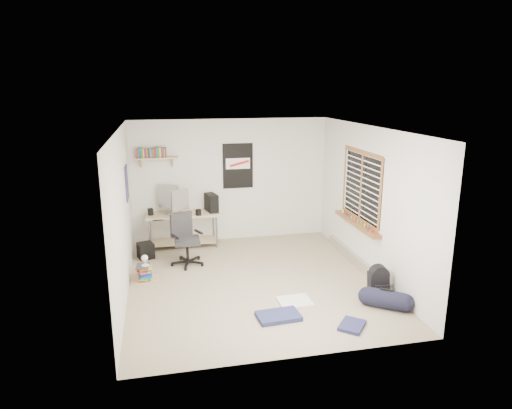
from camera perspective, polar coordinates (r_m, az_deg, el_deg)
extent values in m
cube|color=gray|center=(7.64, -0.34, -9.61)|extent=(4.00, 4.50, 0.01)
cube|color=white|center=(6.99, -0.37, 9.50)|extent=(4.00, 4.50, 0.01)
cube|color=silver|center=(9.37, -3.19, 3.02)|extent=(4.00, 0.01, 2.50)
cube|color=silver|center=(7.09, -16.41, -1.34)|extent=(0.01, 4.50, 2.50)
cube|color=silver|center=(7.86, 14.10, 0.34)|extent=(0.01, 4.50, 2.50)
cube|color=tan|center=(9.25, -9.14, -2.97)|extent=(1.49, 0.80, 0.65)
cube|color=#B8BABE|center=(9.10, -10.85, 0.03)|extent=(0.42, 0.31, 0.47)
cube|color=#AEAFB3|center=(8.87, -9.47, -0.46)|extent=(0.37, 0.27, 0.41)
cube|color=black|center=(9.16, -5.59, 0.10)|extent=(0.26, 0.41, 0.40)
cube|color=black|center=(8.92, -11.68, -1.81)|extent=(0.37, 0.16, 0.02)
cube|color=black|center=(9.11, -13.04, -1.02)|extent=(0.11, 0.11, 0.17)
cube|color=black|center=(8.93, -7.22, -1.11)|extent=(0.11, 0.11, 0.17)
cube|color=#272629|center=(8.24, -8.63, -4.23)|extent=(0.80, 0.80, 0.93)
cube|color=tan|center=(9.06, -12.26, 5.72)|extent=(0.80, 0.22, 0.24)
cube|color=black|center=(9.32, -2.27, 4.84)|extent=(0.62, 0.03, 0.92)
cube|color=navy|center=(8.20, -15.85, 2.60)|extent=(0.02, 0.42, 0.60)
cube|color=brown|center=(8.06, 12.91, 2.21)|extent=(0.10, 1.50, 1.26)
cube|color=#B7B2A8|center=(8.44, 12.42, -6.83)|extent=(0.08, 2.50, 0.18)
cube|color=black|center=(7.29, 15.05, -9.60)|extent=(0.32, 0.27, 0.39)
cylinder|color=black|center=(6.99, 15.92, -11.30)|extent=(0.38, 0.38, 0.54)
cube|color=silver|center=(6.95, 4.85, -12.01)|extent=(0.49, 0.42, 0.04)
cube|color=#21274C|center=(6.52, 2.83, -13.77)|extent=(0.62, 0.42, 0.06)
cube|color=#21244D|center=(6.43, 11.91, -14.58)|extent=(0.48, 0.49, 0.05)
cube|color=brown|center=(7.85, -13.75, -8.13)|extent=(0.55, 0.49, 0.31)
cube|color=silver|center=(7.75, -13.71, -6.60)|extent=(0.15, 0.21, 0.20)
cube|color=black|center=(8.81, -13.62, -5.65)|extent=(0.34, 0.34, 0.30)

